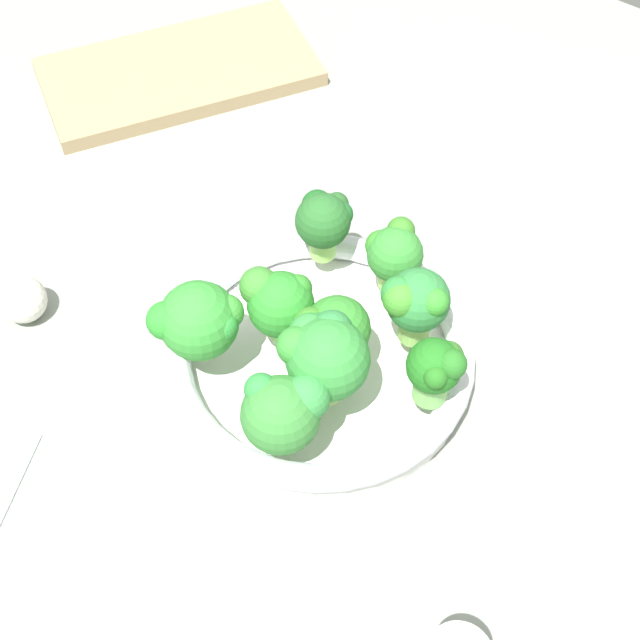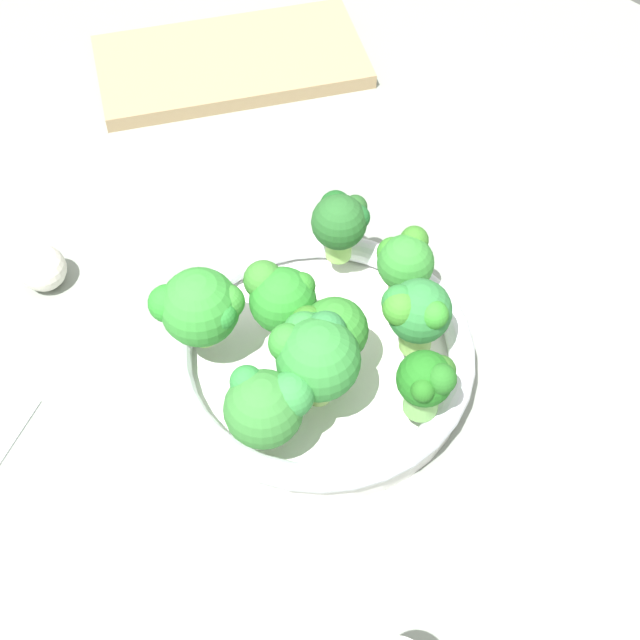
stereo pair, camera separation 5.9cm
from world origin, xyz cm
name	(u,v)px [view 2 (the right image)]	position (x,y,z in cm)	size (l,w,h in cm)	color
ground_plane	(300,414)	(0.00, 0.00, -1.25)	(130.00, 130.00, 2.50)	gray
bowl	(320,357)	(-3.52, -1.18, 1.96)	(24.42, 24.42, 3.84)	white
broccoli_floret_0	(281,297)	(-2.49, -4.31, 7.76)	(5.14, 5.88, 6.42)	#97CD6D
broccoli_floret_1	(329,331)	(-2.87, 0.41, 7.60)	(5.61, 5.21, 6.15)	#92BF65
broccoli_floret_2	(341,221)	(-11.42, -6.56, 7.68)	(5.15, 4.70, 6.24)	#9CD766
broccoli_floret_3	(427,381)	(-4.59, 8.40, 7.46)	(4.44, 4.40, 6.06)	#7BC360
broccoli_floret_4	(416,312)	(-8.22, 4.10, 8.21)	(5.20, 5.02, 6.82)	#8EC45C
broccoli_floret_5	(406,262)	(-11.99, -0.08, 7.32)	(4.89, 4.96, 5.85)	#A2D863
broccoli_floret_6	(200,307)	(2.45, -7.86, 7.87)	(6.13, 6.31, 7.02)	#90C35C
broccoli_floret_7	(313,356)	(0.08, 1.69, 8.63)	(6.39, 6.49, 7.74)	#86B054
broccoli_floret_8	(267,406)	(4.81, 1.77, 7.53)	(6.17, 6.07, 6.37)	#7FBC56
cutting_board	(231,62)	(-24.81, -35.10, 0.80)	(27.89, 14.12, 1.60)	tan
garlic_bulb	(43,268)	(6.43, -24.57, 2.02)	(4.04, 4.04, 4.04)	silver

